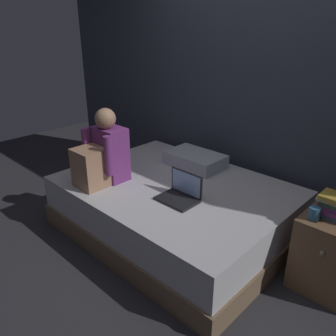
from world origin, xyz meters
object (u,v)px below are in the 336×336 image
object	(u,v)px
bed	(174,208)
person_sitting	(102,155)
laptop	(181,193)
nightstand	(331,254)
mug	(314,213)
pillow	(195,159)
book_stack	(335,207)

from	to	relation	value
bed	person_sitting	bearing A→B (deg)	-141.91
person_sitting	laptop	size ratio (longest dim) A/B	2.05
bed	nightstand	world-z (taller)	nightstand
nightstand	mug	size ratio (longest dim) A/B	6.32
person_sitting	laptop	xyz separation A→B (m)	(0.72, 0.22, -0.20)
nightstand	laptop	xyz separation A→B (m)	(-1.08, -0.41, 0.25)
bed	laptop	size ratio (longest dim) A/B	6.25
bed	laptop	world-z (taller)	laptop
bed	mug	distance (m)	1.23
pillow	mug	bearing A→B (deg)	-13.92
bed	nightstand	distance (m)	1.32
laptop	book_stack	world-z (taller)	book_stack
book_stack	mug	size ratio (longest dim) A/B	2.58
pillow	mug	distance (m)	1.35
laptop	person_sitting	bearing A→B (deg)	-162.92
nightstand	pillow	size ratio (longest dim) A/B	1.02
pillow	book_stack	size ratio (longest dim) A/B	2.41
laptop	book_stack	bearing A→B (deg)	21.46
laptop	bed	bearing A→B (deg)	143.16
mug	pillow	bearing A→B (deg)	166.08
laptop	mug	bearing A→B (deg)	17.29
nightstand	pillow	bearing A→B (deg)	171.91
bed	pillow	world-z (taller)	pillow
bed	laptop	distance (m)	0.41
book_stack	person_sitting	bearing A→B (deg)	-160.31
nightstand	book_stack	world-z (taller)	book_stack
laptop	mug	distance (m)	0.99
nightstand	book_stack	distance (m)	0.37
laptop	pillow	xyz separation A→B (m)	(-0.36, 0.62, 0.01)
mug	bed	bearing A→B (deg)	-173.87
pillow	mug	xyz separation A→B (m)	(1.31, -0.32, 0.06)
laptop	book_stack	distance (m)	1.12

